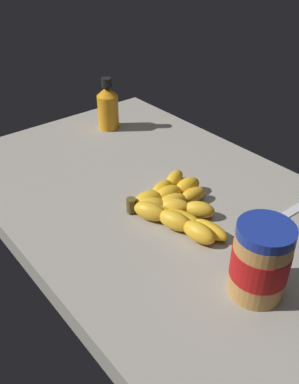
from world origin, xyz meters
The scene contains 5 objects.
ground_plane centered at (0.00, 0.00, -2.30)cm, with size 95.62×61.86×4.60cm, color gray.
banana_bunch centered at (7.23, -1.93, 1.67)cm, with size 24.54×18.63×3.64cm.
peanut_butter_jar centered at (31.43, -5.57, 6.46)cm, with size 9.01×9.01×13.09cm.
honey_bottle centered at (-33.89, 10.95, 6.33)cm, with size 5.82×5.82×14.34cm.
butter_knife centered at (22.64, 12.16, 0.46)cm, with size 2.17×19.88×1.20cm.
Camera 1 is at (56.36, -47.73, 50.31)cm, focal length 38.39 mm.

